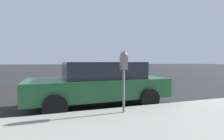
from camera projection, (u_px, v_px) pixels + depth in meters
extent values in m
plane|color=#2B2B2D|center=(117.00, 97.00, 7.27)|extent=(220.00, 220.00, 0.00)
cylinder|color=gray|center=(124.00, 91.00, 4.43)|extent=(0.06, 0.06, 1.09)
cube|color=gray|center=(124.00, 63.00, 4.40)|extent=(0.20, 0.14, 0.34)
sphere|color=gray|center=(124.00, 55.00, 4.39)|extent=(0.19, 0.19, 0.19)
cube|color=#19389E|center=(122.00, 65.00, 4.50)|extent=(0.01, 0.11, 0.12)
cube|color=black|center=(122.00, 60.00, 4.50)|extent=(0.01, 0.10, 0.08)
cube|color=#1E5B33|center=(98.00, 87.00, 5.78)|extent=(1.96, 4.50, 0.60)
cube|color=#232833|center=(103.00, 70.00, 5.82)|extent=(1.70, 2.53, 0.54)
cylinder|color=black|center=(55.00, 107.00, 4.44)|extent=(0.23, 0.64, 0.64)
cylinder|color=black|center=(53.00, 94.00, 6.20)|extent=(0.23, 0.64, 0.64)
cylinder|color=black|center=(149.00, 99.00, 5.40)|extent=(0.23, 0.64, 0.64)
cylinder|color=black|center=(124.00, 90.00, 7.15)|extent=(0.23, 0.64, 0.64)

